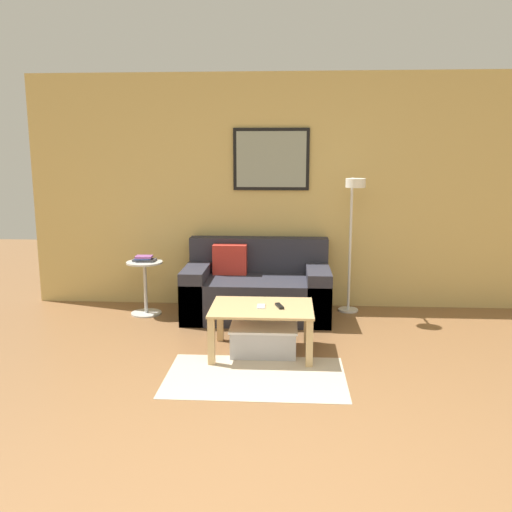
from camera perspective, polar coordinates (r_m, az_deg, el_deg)
name	(u,v)px	position (r m, az deg, el deg)	size (l,w,h in m)	color
ground_plane	(269,505)	(2.93, 1.42, -24.73)	(16.00, 16.00, 0.00)	brown
wall_back	(282,192)	(6.01, 2.70, 6.78)	(5.60, 0.09, 2.55)	#D6B76B
area_rug	(255,377)	(4.28, -0.06, -12.58)	(1.39, 0.86, 0.01)	#C1B299
couch	(257,289)	(5.73, 0.09, -3.54)	(1.50, 0.85, 0.79)	#2D2D38
coffee_table	(262,315)	(4.66, 0.63, -6.21)	(0.87, 0.65, 0.41)	tan
storage_bin	(264,338)	(4.74, 0.84, -8.64)	(0.57, 0.45, 0.25)	#B2B2B7
floor_lamp	(353,217)	(5.66, 10.19, 4.02)	(0.22, 0.49, 1.45)	white
side_table	(145,283)	(5.89, -11.58, -2.76)	(0.38, 0.38, 0.57)	silver
book_stack	(144,259)	(5.85, -11.70, -0.28)	(0.24, 0.16, 0.06)	#4C4C51
remote_control	(279,306)	(4.62, 2.49, -5.28)	(0.04, 0.15, 0.02)	black
cell_phone	(261,306)	(4.63, 0.54, -5.31)	(0.07, 0.14, 0.01)	silver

